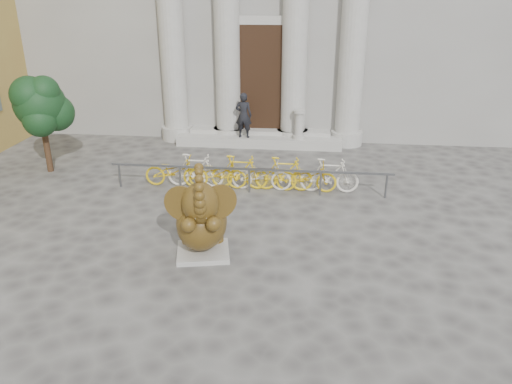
# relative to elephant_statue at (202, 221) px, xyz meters

# --- Properties ---
(ground) EXTENTS (80.00, 80.00, 0.00)m
(ground) POSITION_rel_elephant_statue_xyz_m (0.37, -1.08, -0.82)
(ground) COLOR #474442
(ground) RESTS_ON ground
(entrance_steps) EXTENTS (6.00, 1.20, 0.36)m
(entrance_steps) POSITION_rel_elephant_statue_xyz_m (0.37, 8.32, -0.64)
(entrance_steps) COLOR #A8A59E
(entrance_steps) RESTS_ON ground
(elephant_statue) EXTENTS (1.47, 1.75, 2.24)m
(elephant_statue) POSITION_rel_elephant_statue_xyz_m (0.00, 0.00, 0.00)
(elephant_statue) COLOR #A8A59E
(elephant_statue) RESTS_ON ground
(bike_rack) EXTENTS (8.00, 0.53, 1.00)m
(bike_rack) POSITION_rel_elephant_statue_xyz_m (0.56, 3.94, -0.31)
(bike_rack) COLOR slate
(bike_rack) RESTS_ON ground
(tree) EXTENTS (1.74, 1.59, 3.03)m
(tree) POSITION_rel_elephant_statue_xyz_m (-5.90, 4.71, 1.30)
(tree) COLOR #332114
(tree) RESTS_ON ground
(pedestrian) EXTENTS (0.63, 0.45, 1.62)m
(pedestrian) POSITION_rel_elephant_statue_xyz_m (-0.16, 7.98, 0.36)
(pedestrian) COLOR black
(pedestrian) RESTS_ON entrance_steps
(balustrade_post) EXTENTS (0.43, 0.43, 1.04)m
(balustrade_post) POSITION_rel_elephant_statue_xyz_m (1.82, 8.02, 0.03)
(balustrade_post) COLOR #A8A59E
(balustrade_post) RESTS_ON entrance_steps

